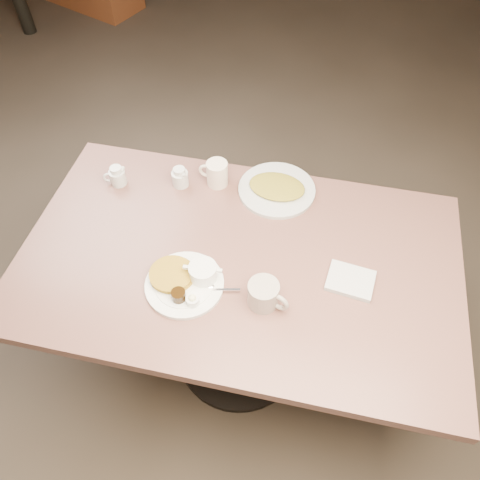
% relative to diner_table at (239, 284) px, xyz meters
% --- Properties ---
extents(room, '(7.04, 8.04, 2.84)m').
position_rel_diner_table_xyz_m(room, '(0.00, 0.00, 0.82)').
color(room, '#4C3F33').
rests_on(room, ground).
extents(diner_table, '(1.50, 0.90, 0.75)m').
position_rel_diner_table_xyz_m(diner_table, '(0.00, 0.00, 0.00)').
color(diner_table, '#84564C').
rests_on(diner_table, ground).
extents(main_plate, '(0.32, 0.28, 0.07)m').
position_rel_diner_table_xyz_m(main_plate, '(-0.14, -0.14, 0.19)').
color(main_plate, white).
rests_on(main_plate, diner_table).
extents(coffee_mug_near, '(0.15, 0.13, 0.09)m').
position_rel_diner_table_xyz_m(coffee_mug_near, '(0.12, -0.16, 0.22)').
color(coffee_mug_near, '#B1A397').
rests_on(coffee_mug_near, diner_table).
extents(napkin, '(0.16, 0.14, 0.02)m').
position_rel_diner_table_xyz_m(napkin, '(0.38, -0.02, 0.18)').
color(napkin, silver).
rests_on(napkin, diner_table).
extents(coffee_mug_far, '(0.12, 0.09, 0.10)m').
position_rel_diner_table_xyz_m(coffee_mug_far, '(-0.16, 0.33, 0.22)').
color(coffee_mug_far, white).
rests_on(coffee_mug_far, diner_table).
extents(creamer_left, '(0.09, 0.06, 0.08)m').
position_rel_diner_table_xyz_m(creamer_left, '(-0.53, 0.25, 0.21)').
color(creamer_left, silver).
rests_on(creamer_left, diner_table).
extents(creamer_right, '(0.08, 0.08, 0.08)m').
position_rel_diner_table_xyz_m(creamer_right, '(-0.30, 0.30, 0.21)').
color(creamer_right, silver).
rests_on(creamer_right, diner_table).
extents(hash_plate, '(0.31, 0.31, 0.04)m').
position_rel_diner_table_xyz_m(hash_plate, '(0.07, 0.34, 0.18)').
color(hash_plate, beige).
rests_on(hash_plate, diner_table).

